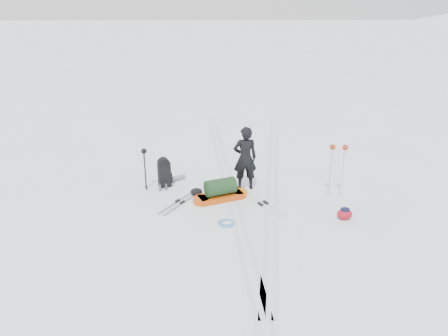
{
  "coord_description": "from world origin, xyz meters",
  "views": [
    {
      "loc": [
        -0.51,
        -11.12,
        5.38
      ],
      "look_at": [
        -0.24,
        0.11,
        0.95
      ],
      "focal_mm": 35.0,
      "sensor_mm": 36.0,
      "label": 1
    }
  ],
  "objects_px": {
    "skier": "(245,158)",
    "pulk_sled": "(220,192)",
    "expedition_rucksack": "(166,173)",
    "ski_poles_black": "(144,156)"
  },
  "relations": [
    {
      "from": "skier",
      "to": "pulk_sled",
      "type": "xyz_separation_m",
      "value": [
        -0.74,
        -0.76,
        -0.72
      ]
    },
    {
      "from": "expedition_rucksack",
      "to": "ski_poles_black",
      "type": "relative_size",
      "value": 0.71
    },
    {
      "from": "expedition_rucksack",
      "to": "ski_poles_black",
      "type": "bearing_deg",
      "value": -173.83
    },
    {
      "from": "skier",
      "to": "ski_poles_black",
      "type": "bearing_deg",
      "value": -5.57
    },
    {
      "from": "pulk_sled",
      "to": "ski_poles_black",
      "type": "xyz_separation_m",
      "value": [
        -2.2,
        0.72,
        0.82
      ]
    },
    {
      "from": "pulk_sled",
      "to": "ski_poles_black",
      "type": "distance_m",
      "value": 2.46
    },
    {
      "from": "expedition_rucksack",
      "to": "ski_poles_black",
      "type": "distance_m",
      "value": 0.91
    },
    {
      "from": "skier",
      "to": "expedition_rucksack",
      "type": "relative_size",
      "value": 2.09
    },
    {
      "from": "pulk_sled",
      "to": "ski_poles_black",
      "type": "relative_size",
      "value": 1.3
    },
    {
      "from": "ski_poles_black",
      "to": "skier",
      "type": "bearing_deg",
      "value": 11.18
    }
  ]
}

